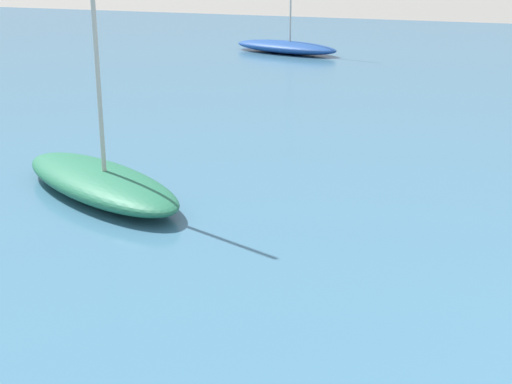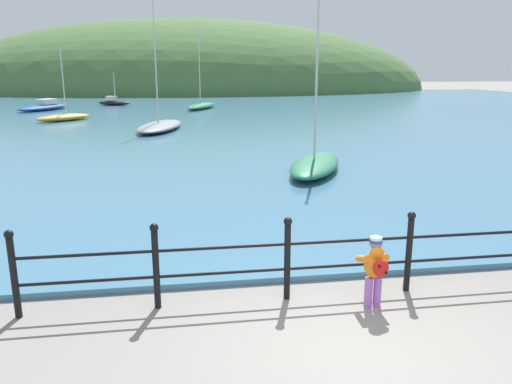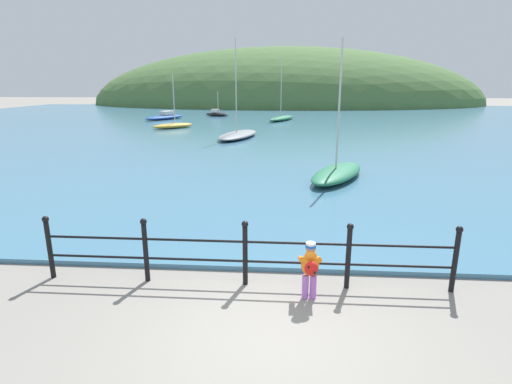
# 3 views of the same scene
# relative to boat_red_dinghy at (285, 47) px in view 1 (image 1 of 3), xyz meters

# --- Properties ---
(boat_red_dinghy) EXTENTS (3.07, 5.27, 5.98)m
(boat_red_dinghy) POSITION_rel_boat_red_dinghy_xyz_m (0.00, 0.00, 0.00)
(boat_red_dinghy) COLOR #1E4793
(boat_red_dinghy) RESTS_ON water
(boat_mid_harbor) EXTENTS (2.90, 4.24, 4.90)m
(boat_mid_harbor) POSITION_rel_boat_red_dinghy_xyz_m (-18.49, -4.52, -0.02)
(boat_mid_harbor) COLOR #287551
(boat_mid_harbor) RESTS_ON water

